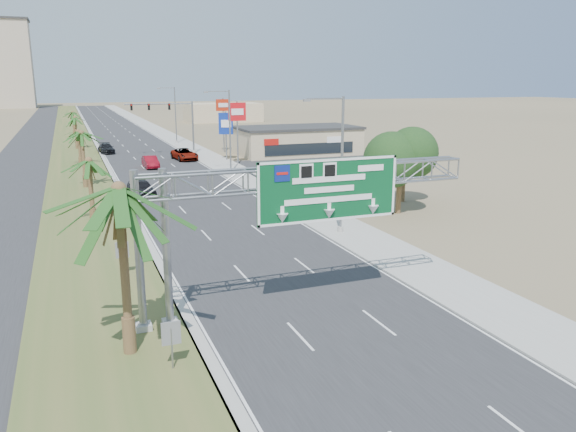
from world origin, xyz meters
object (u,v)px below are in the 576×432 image
at_px(car_left_lane, 141,188).
at_px(pole_sign_blue, 226,125).
at_px(palm_near, 119,191).
at_px(store_building, 297,141).
at_px(pole_sign_red_far, 223,109).
at_px(sign_gantry, 295,190).
at_px(car_far, 106,149).
at_px(pole_sign_red_near, 237,115).
at_px(car_mid_lane, 150,162).
at_px(signal_mast, 180,123).
at_px(car_right_lane, 185,154).

height_order(car_left_lane, pole_sign_blue, pole_sign_blue).
relative_size(palm_near, store_building, 0.46).
height_order(store_building, pole_sign_red_far, pole_sign_red_far).
height_order(sign_gantry, car_left_lane, sign_gantry).
distance_m(car_left_lane, car_far, 36.76).
bearing_deg(pole_sign_red_far, pole_sign_red_near, -97.19).
relative_size(car_left_lane, pole_sign_blue, 0.72).
bearing_deg(car_left_lane, palm_near, -105.91).
bearing_deg(store_building, pole_sign_blue, -167.50).
height_order(palm_near, pole_sign_blue, palm_near).
height_order(car_mid_lane, pole_sign_red_near, pole_sign_red_near).
bearing_deg(car_mid_lane, store_building, 12.94).
xyz_separation_m(sign_gantry, car_mid_lane, (-0.04, 49.92, -5.29)).
distance_m(car_far, pole_sign_red_near, 25.41).
bearing_deg(palm_near, car_mid_lane, 81.12).
bearing_deg(palm_near, store_building, 61.72).
bearing_deg(car_left_lane, pole_sign_red_far, 53.96).
bearing_deg(car_far, store_building, -27.63).
bearing_deg(store_building, car_far, 156.56).
distance_m(pole_sign_red_near, pole_sign_red_far, 13.77).
xyz_separation_m(sign_gantry, car_far, (-4.33, 67.95, -5.31)).
bearing_deg(signal_mast, car_mid_lane, -117.34).
xyz_separation_m(store_building, pole_sign_red_far, (-9.82, 6.54, 4.69)).
distance_m(palm_near, store_building, 66.04).
xyz_separation_m(palm_near, car_far, (3.81, 69.88, -6.18)).
relative_size(car_far, pole_sign_red_near, 0.61).
bearing_deg(pole_sign_red_near, palm_near, -111.12).
bearing_deg(pole_sign_blue, signal_mast, 119.61).
xyz_separation_m(sign_gantry, car_left_lane, (-3.52, 31.19, -5.21)).
bearing_deg(pole_sign_red_far, sign_gantry, -101.94).
bearing_deg(car_right_lane, pole_sign_red_near, -54.99).
relative_size(signal_mast, car_left_lane, 2.08).
xyz_separation_m(sign_gantry, pole_sign_blue, (11.13, 53.43, -1.09)).
bearing_deg(car_left_lane, sign_gantry, -91.53).
relative_size(sign_gantry, car_left_lane, 3.38).
bearing_deg(pole_sign_red_near, car_mid_lane, 175.26).
bearing_deg(sign_gantry, signal_mast, 84.26).
relative_size(palm_near, car_mid_lane, 1.78).
height_order(car_left_lane, car_right_lane, car_left_lane).
bearing_deg(store_building, car_right_lane, -178.96).
distance_m(sign_gantry, car_mid_lane, 50.20).
bearing_deg(car_right_lane, car_mid_lane, -140.02).
bearing_deg(car_left_lane, car_far, 83.30).
xyz_separation_m(palm_near, pole_sign_blue, (19.27, 55.35, -1.96)).
xyz_separation_m(signal_mast, car_far, (-10.56, 5.90, -4.10)).
bearing_deg(car_right_lane, palm_near, -109.54).
bearing_deg(pole_sign_red_near, signal_mast, 111.98).
bearing_deg(store_building, pole_sign_red_near, -148.36).
bearing_deg(car_mid_lane, pole_sign_blue, 15.46).
bearing_deg(pole_sign_blue, car_far, 136.80).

